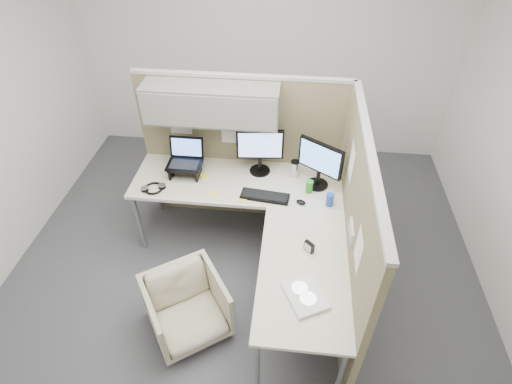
# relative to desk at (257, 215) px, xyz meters

# --- Properties ---
(ground) EXTENTS (4.50, 4.50, 0.00)m
(ground) POSITION_rel_desk_xyz_m (-0.12, -0.13, -0.69)
(ground) COLOR #404146
(ground) RESTS_ON ground
(partition_back) EXTENTS (2.00, 0.36, 1.63)m
(partition_back) POSITION_rel_desk_xyz_m (-0.34, 0.70, 0.41)
(partition_back) COLOR #807654
(partition_back) RESTS_ON ground
(partition_right) EXTENTS (0.07, 2.03, 1.63)m
(partition_right) POSITION_rel_desk_xyz_m (0.78, -0.19, 0.13)
(partition_right) COLOR #807654
(partition_right) RESTS_ON ground
(desk) EXTENTS (2.00, 1.98, 0.73)m
(desk) POSITION_rel_desk_xyz_m (0.00, 0.00, 0.00)
(desk) COLOR beige
(desk) RESTS_ON ground
(office_chair) EXTENTS (0.80, 0.79, 0.61)m
(office_chair) POSITION_rel_desk_xyz_m (-0.50, -0.71, -0.38)
(office_chair) COLOR beige
(office_chair) RESTS_ON ground
(monitor_left) EXTENTS (0.44, 0.20, 0.47)m
(monitor_left) POSITION_rel_desk_xyz_m (-0.04, 0.57, 0.32)
(monitor_left) COLOR black
(monitor_left) RESTS_ON desk
(monitor_right) EXTENTS (0.39, 0.27, 0.47)m
(monitor_right) POSITION_rel_desk_xyz_m (0.52, 0.42, 0.32)
(monitor_right) COLOR black
(monitor_right) RESTS_ON desk
(laptop_station) EXTENTS (0.32, 0.28, 0.34)m
(laptop_station) POSITION_rel_desk_xyz_m (-0.74, 0.47, 0.17)
(laptop_station) COLOR black
(laptop_station) RESTS_ON desk
(keyboard) EXTENTS (0.45, 0.19, 0.02)m
(keyboard) POSITION_rel_desk_xyz_m (0.05, 0.20, 0.05)
(keyboard) COLOR black
(keyboard) RESTS_ON desk
(mouse) EXTENTS (0.10, 0.08, 0.03)m
(mouse) POSITION_rel_desk_xyz_m (0.37, 0.15, 0.06)
(mouse) COLOR black
(mouse) RESTS_ON desk
(travel_mug) EXTENTS (0.08, 0.08, 0.17)m
(travel_mug) POSITION_rel_desk_xyz_m (0.30, 0.54, 0.13)
(travel_mug) COLOR silver
(travel_mug) RESTS_ON desk
(soda_can_green) EXTENTS (0.07, 0.07, 0.12)m
(soda_can_green) POSITION_rel_desk_xyz_m (0.62, 0.16, 0.10)
(soda_can_green) COLOR #1E3FA5
(soda_can_green) RESTS_ON desk
(soda_can_silver) EXTENTS (0.07, 0.07, 0.12)m
(soda_can_silver) POSITION_rel_desk_xyz_m (0.44, 0.32, 0.10)
(soda_can_silver) COLOR #268C1E
(soda_can_silver) RESTS_ON desk
(sticky_note_c) EXTENTS (0.10, 0.10, 0.01)m
(sticky_note_c) POSITION_rel_desk_xyz_m (-0.56, 0.44, 0.05)
(sticky_note_c) COLOR yellow
(sticky_note_c) RESTS_ON desk
(sticky_note_b) EXTENTS (0.08, 0.08, 0.01)m
(sticky_note_b) POSITION_rel_desk_xyz_m (-0.15, 0.14, 0.05)
(sticky_note_b) COLOR yellow
(sticky_note_b) RESTS_ON desk
(sticky_note_a) EXTENTS (0.08, 0.08, 0.01)m
(sticky_note_a) POSITION_rel_desk_xyz_m (-0.42, 0.19, 0.05)
(sticky_note_a) COLOR yellow
(sticky_note_a) RESTS_ON desk
(headphones) EXTENTS (0.23, 0.23, 0.03)m
(headphones) POSITION_rel_desk_xyz_m (-0.99, 0.20, 0.06)
(headphones) COLOR black
(headphones) RESTS_ON desk
(paper_stack) EXTENTS (0.36, 0.39, 0.03)m
(paper_stack) POSITION_rel_desk_xyz_m (0.43, -0.83, 0.06)
(paper_stack) COLOR white
(paper_stack) RESTS_ON desk
(desk_clock) EXTENTS (0.08, 0.08, 0.09)m
(desk_clock) POSITION_rel_desk_xyz_m (0.45, -0.39, 0.09)
(desk_clock) COLOR black
(desk_clock) RESTS_ON desk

